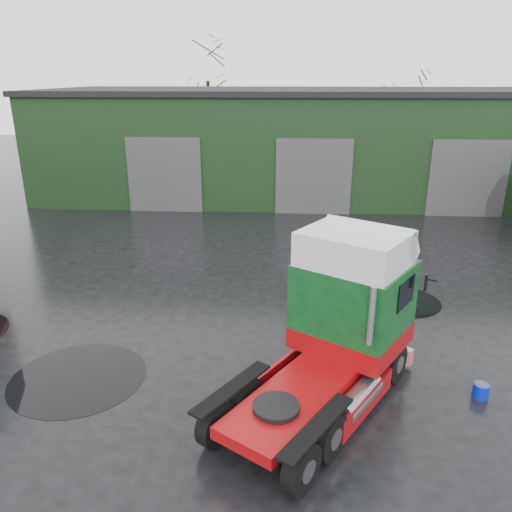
{
  "coord_description": "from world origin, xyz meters",
  "views": [
    {
      "loc": [
        0.63,
        -12.43,
        7.06
      ],
      "look_at": [
        -0.31,
        2.31,
        1.7
      ],
      "focal_mm": 35.0,
      "sensor_mm": 36.0,
      "label": 1
    }
  ],
  "objects_px": {
    "wash_bucket": "(481,391)",
    "tree_back_a": "(209,105)",
    "tree_back_b": "(405,119)",
    "warehouse": "(310,141)",
    "hero_tractor": "(316,333)"
  },
  "relations": [
    {
      "from": "hero_tractor",
      "to": "warehouse",
      "type": "bearing_deg",
      "value": 121.06
    },
    {
      "from": "tree_back_a",
      "to": "wash_bucket",
      "type": "bearing_deg",
      "value": -70.85
    },
    {
      "from": "tree_back_b",
      "to": "tree_back_a",
      "type": "bearing_deg",
      "value": 180.0
    },
    {
      "from": "warehouse",
      "to": "wash_bucket",
      "type": "height_order",
      "value": "warehouse"
    },
    {
      "from": "warehouse",
      "to": "tree_back_a",
      "type": "height_order",
      "value": "tree_back_a"
    },
    {
      "from": "tree_back_b",
      "to": "hero_tractor",
      "type": "bearing_deg",
      "value": -104.75
    },
    {
      "from": "warehouse",
      "to": "hero_tractor",
      "type": "height_order",
      "value": "warehouse"
    },
    {
      "from": "warehouse",
      "to": "tree_back_a",
      "type": "xyz_separation_m",
      "value": [
        -8.0,
        10.0,
        1.59
      ]
    },
    {
      "from": "wash_bucket",
      "to": "tree_back_b",
      "type": "xyz_separation_m",
      "value": [
        4.78,
        32.32,
        3.58
      ]
    },
    {
      "from": "tree_back_b",
      "to": "wash_bucket",
      "type": "bearing_deg",
      "value": -98.42
    },
    {
      "from": "tree_back_a",
      "to": "tree_back_b",
      "type": "distance_m",
      "value": 16.03
    },
    {
      "from": "wash_bucket",
      "to": "tree_back_a",
      "type": "distance_m",
      "value": 34.51
    },
    {
      "from": "warehouse",
      "to": "tree_back_a",
      "type": "distance_m",
      "value": 12.9
    },
    {
      "from": "warehouse",
      "to": "wash_bucket",
      "type": "relative_size",
      "value": 88.28
    },
    {
      "from": "tree_back_a",
      "to": "hero_tractor",
      "type": "bearing_deg",
      "value": -77.5
    }
  ]
}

